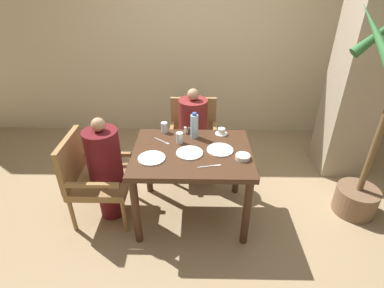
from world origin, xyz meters
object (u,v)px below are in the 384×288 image
plate_main_left (190,153)px  teacup_with_saucer (221,132)px  glass_tall_near (180,138)px  potted_palm (373,150)px  diner_in_left_chair (106,168)px  plate_main_right (152,158)px  bowl_small (243,157)px  chair_left_side (92,175)px  glass_tall_mid (164,127)px  diner_in_far_chair (193,134)px  water_bottle (194,126)px  chair_far_side (193,134)px  plate_dessert_center (220,150)px

plate_main_left → teacup_with_saucer: 0.49m
glass_tall_near → potted_palm: bearing=-2.6°
diner_in_left_chair → teacup_with_saucer: bearing=16.6°
plate_main_right → bowl_small: size_ratio=1.88×
chair_left_side → bowl_small: bearing=-4.8°
teacup_with_saucer → glass_tall_mid: 0.58m
diner_in_far_chair → bowl_small: bearing=-61.3°
chair_left_side → teacup_with_saucer: bearing=14.8°
plate_main_left → glass_tall_near: glass_tall_near is taller
chair_left_side → glass_tall_near: (0.85, 0.15, 0.34)m
chair_left_side → water_bottle: 1.10m
potted_palm → glass_tall_mid: size_ratio=20.15×
plate_main_left → glass_tall_mid: bearing=123.4°
chair_far_side → glass_tall_near: size_ratio=8.20×
plate_main_left → water_bottle: (0.04, 0.31, 0.12)m
glass_tall_mid → plate_main_right: bearing=-97.4°
chair_left_side → potted_palm: 2.67m
plate_main_right → glass_tall_near: glass_tall_near is taller
diner_in_left_chair → plate_main_right: 0.53m
diner_in_left_chair → plate_dessert_center: (1.08, 0.02, 0.21)m
potted_palm → glass_tall_near: (-1.81, 0.08, 0.06)m
glass_tall_mid → chair_far_side: bearing=59.1°
potted_palm → plate_main_left: 1.71m
plate_main_left → glass_tall_near: size_ratio=2.26×
diner_in_far_chair → teacup_with_saucer: 0.52m
bowl_small → diner_in_left_chair: bearing=174.6°
diner_in_left_chair → potted_palm: (2.51, 0.07, 0.20)m
plate_dessert_center → glass_tall_mid: glass_tall_mid is taller
bowl_small → glass_tall_mid: (-0.74, 0.48, 0.03)m
diner_in_far_chair → plate_dessert_center: size_ratio=4.57×
potted_palm → teacup_with_saucer: potted_palm is taller
plate_main_right → plate_dessert_center: bearing=13.8°
teacup_with_saucer → glass_tall_near: (-0.41, -0.18, 0.03)m
teacup_with_saucer → water_bottle: size_ratio=0.47×
bowl_small → plate_main_left: bearing=170.5°
diner_in_far_chair → glass_tall_mid: diner_in_far_chair is taller
glass_tall_near → diner_in_far_chair: bearing=77.7°
plate_dessert_center → water_bottle: size_ratio=0.93×
chair_far_side → glass_tall_mid: size_ratio=8.20×
chair_far_side → teacup_with_saucer: size_ratio=7.20×
teacup_with_saucer → water_bottle: bearing=-166.2°
potted_palm → water_bottle: 1.69m
plate_dessert_center → bowl_small: bearing=-35.5°
diner_in_far_chair → plate_dessert_center: (0.26, -0.69, 0.20)m
plate_main_right → water_bottle: size_ratio=0.93×
glass_tall_mid → teacup_with_saucer: bearing=-3.1°
chair_left_side → water_bottle: bearing=15.1°
plate_main_left → plate_dessert_center: bearing=11.6°
teacup_with_saucer → plate_main_left: bearing=-129.8°
diner_in_far_chair → glass_tall_near: diner_in_far_chair is taller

